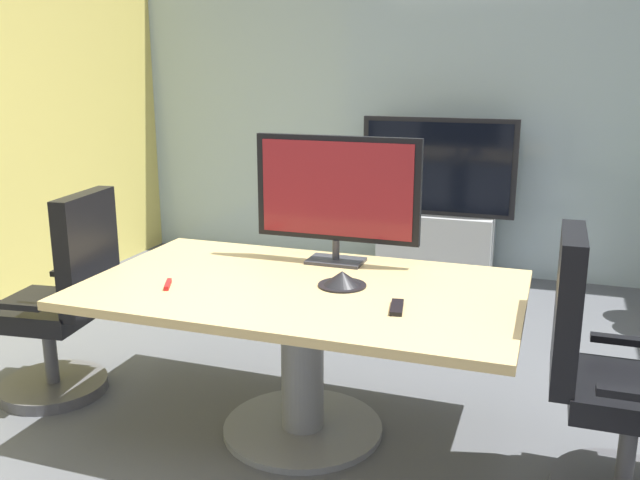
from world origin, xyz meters
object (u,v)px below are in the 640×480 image
at_px(conference_table, 302,323).
at_px(conference_phone, 342,279).
at_px(wall_display_unit, 436,227).
at_px(office_chair_left, 63,313).
at_px(office_chair_right, 607,392).
at_px(tv_monitor, 337,192).
at_px(remote_control, 397,307).

relative_size(conference_table, conference_phone, 8.89).
xyz_separation_m(wall_display_unit, conference_phone, (0.01, -2.54, 0.32)).
distance_m(office_chair_left, wall_display_unit, 3.02).
xyz_separation_m(office_chair_left, conference_phone, (1.49, 0.09, 0.31)).
distance_m(conference_table, office_chair_right, 1.32).
bearing_deg(office_chair_right, tv_monitor, 68.70).
xyz_separation_m(office_chair_right, wall_display_unit, (-1.14, 2.66, -0.01)).
height_order(office_chair_left, remote_control, office_chair_left).
bearing_deg(office_chair_left, office_chair_right, 82.47).
bearing_deg(conference_phone, wall_display_unit, 90.18).
relative_size(tv_monitor, remote_control, 4.94).
height_order(conference_table, wall_display_unit, wall_display_unit).
xyz_separation_m(conference_table, remote_control, (0.48, -0.18, 0.19)).
height_order(office_chair_left, tv_monitor, tv_monitor).
xyz_separation_m(tv_monitor, wall_display_unit, (0.14, 2.18, -0.65)).
bearing_deg(tv_monitor, wall_display_unit, 86.41).
bearing_deg(office_chair_left, remote_control, 79.04).
relative_size(conference_table, remote_control, 11.51).
height_order(tv_monitor, remote_control, tv_monitor).
height_order(conference_table, conference_phone, conference_phone).
bearing_deg(remote_control, office_chair_right, -3.28).
relative_size(office_chair_right, conference_phone, 4.95).
distance_m(office_chair_left, conference_phone, 1.52).
height_order(tv_monitor, wall_display_unit, tv_monitor).
distance_m(conference_table, remote_control, 0.55).
xyz_separation_m(office_chair_right, conference_phone, (-1.13, 0.12, 0.31)).
height_order(wall_display_unit, remote_control, wall_display_unit).
bearing_deg(conference_table, remote_control, -20.08).
distance_m(conference_table, conference_phone, 0.28).
bearing_deg(conference_table, office_chair_right, -3.41).
height_order(conference_table, tv_monitor, tv_monitor).
distance_m(conference_table, tv_monitor, 0.68).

